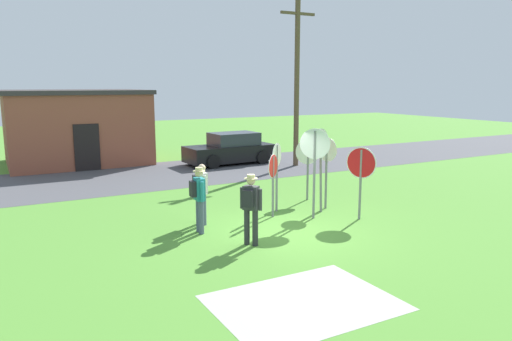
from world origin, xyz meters
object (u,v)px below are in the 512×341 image
stop_sign_center_cluster (321,155)px  stop_sign_nearest (315,156)px  stop_sign_leaning_left (327,160)px  person_near_signs (251,205)px  stop_sign_far_back (308,158)px  person_with_sunhat (199,195)px  stop_sign_low_front (277,165)px  utility_pole (297,81)px  stop_sign_rear_right (361,170)px  parked_car_on_street (231,150)px  person_in_teal (201,190)px  stop_sign_leaning_right (273,175)px

stop_sign_center_cluster → stop_sign_nearest: bearing=-139.5°
stop_sign_leaning_left → person_near_signs: 4.26m
stop_sign_far_back → stop_sign_nearest: 2.33m
stop_sign_leaning_left → person_with_sunhat: size_ratio=1.28×
stop_sign_low_front → person_with_sunhat: (-2.91, -0.90, -0.42)m
utility_pole → stop_sign_far_back: size_ratio=3.66×
stop_sign_leaning_left → stop_sign_rear_right: bearing=-86.2°
parked_car_on_street → stop_sign_low_front: 9.26m
stop_sign_far_back → stop_sign_center_cluster: stop_sign_center_cluster is taller
stop_sign_rear_right → person_in_teal: (-4.16, 1.73, -0.46)m
parked_car_on_street → person_with_sunhat: bearing=-120.1°
utility_pole → stop_sign_center_cluster: (-4.07, -7.47, -2.24)m
stop_sign_leaning_left → person_with_sunhat: stop_sign_leaning_left is taller
utility_pole → stop_sign_far_back: bearing=-120.3°
stop_sign_leaning_left → stop_sign_low_front: bearing=163.8°
person_in_teal → stop_sign_nearest: bearing=-18.3°
parked_car_on_street → person_with_sunhat: size_ratio=2.52×
stop_sign_far_back → stop_sign_center_cluster: (-0.55, -1.46, 0.31)m
stop_sign_nearest → person_with_sunhat: bearing=175.1°
stop_sign_center_cluster → stop_sign_rear_right: size_ratio=1.21×
stop_sign_rear_right → person_with_sunhat: 4.67m
parked_car_on_street → stop_sign_center_cluster: 9.69m
stop_sign_rear_right → person_with_sunhat: size_ratio=1.21×
stop_sign_leaning_right → stop_sign_rear_right: size_ratio=0.89×
stop_sign_rear_right → stop_sign_far_back: bearing=88.7°
person_near_signs → person_in_teal: (-0.33, 2.24, -0.03)m
person_near_signs → stop_sign_nearest: bearing=24.2°
utility_pole → person_near_signs: utility_pole is taller
stop_sign_leaning_right → stop_sign_rear_right: bearing=-34.9°
stop_sign_low_front → person_in_teal: (-2.54, -0.19, -0.45)m
stop_sign_low_front → stop_sign_rear_right: (1.63, -1.92, 0.01)m
stop_sign_far_back → person_in_teal: size_ratio=1.23×
stop_sign_rear_right → stop_sign_leaning_left: bearing=93.8°
person_near_signs → utility_pole: bearing=51.2°
stop_sign_leaning_right → person_near_signs: stop_sign_leaning_right is taller
stop_sign_leaning_left → person_near_signs: size_ratio=1.28×
parked_car_on_street → stop_sign_nearest: size_ratio=1.67×
stop_sign_nearest → person_near_signs: size_ratio=1.50×
stop_sign_low_front → parked_car_on_street: bearing=72.8°
stop_sign_leaning_right → stop_sign_center_cluster: (1.55, -0.19, 0.48)m
parked_car_on_street → stop_sign_low_front: size_ratio=2.08×
stop_sign_low_front → stop_sign_rear_right: size_ratio=1.00×
stop_sign_far_back → person_in_teal: bearing=-167.1°
utility_pole → parked_car_on_street: (-2.47, 2.03, -3.29)m
utility_pole → person_in_teal: utility_pole is taller
utility_pole → person_with_sunhat: utility_pole is taller
stop_sign_leaning_right → person_near_signs: (-1.78, -1.94, -0.25)m
utility_pole → stop_sign_leaning_right: size_ratio=4.08×
stop_sign_far_back → stop_sign_leaning_right: stop_sign_far_back is taller
utility_pole → stop_sign_center_cluster: size_ratio=2.99×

